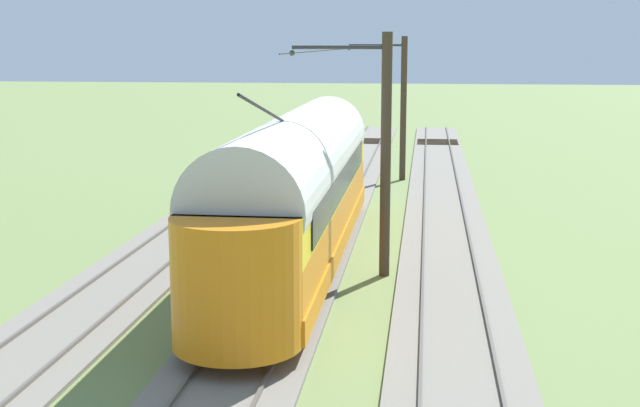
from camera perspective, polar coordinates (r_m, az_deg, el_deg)
name	(u,v)px	position (r m, az deg, el deg)	size (l,w,h in m)	color
ground_plane	(297,266)	(24.48, -1.54, -4.17)	(220.00, 220.00, 0.00)	olive
track_streetcar_siding	(449,266)	(24.52, 8.50, -4.12)	(2.80, 80.00, 0.18)	slate
track_adjacent_siding	(298,262)	(24.76, -1.43, -3.86)	(2.80, 80.00, 0.18)	slate
track_third_siding	(154,257)	(25.72, -10.88, -3.50)	(2.80, 80.00, 0.18)	slate
vintage_streetcar	(297,186)	(24.18, -1.50, 1.14)	(2.65, 18.29, 5.11)	orange
catenary_pole_foreground	(402,106)	(39.53, 5.41, 6.44)	(2.72, 0.28, 6.50)	#423323
catenary_pole_mid_near	(383,151)	(22.96, 4.17, 3.48)	(2.72, 0.28, 6.50)	#423323
overhead_wire_run	(332,50)	(31.87, 0.82, 10.11)	(2.51, 20.66, 0.18)	black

